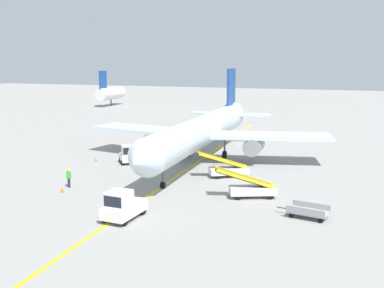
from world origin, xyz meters
TOP-DOWN VIEW (x-y plane):
  - ground_plane at (0.00, 0.00)m, footprint 300.00×300.00m
  - taxi_line_yellow at (-0.53, 5.00)m, footprint 2.62×79.98m
  - airliner at (-0.55, 14.06)m, footprint 28.60×35.28m
  - pushback_tug at (0.34, -6.37)m, footprint 2.13×3.72m
  - baggage_tug_near_wing at (-7.85, 9.61)m, footprint 2.50×2.69m
  - belt_loader_forward_hold at (4.14, 7.86)m, footprint 4.96×3.57m
  - belt_loader_aft_hold at (7.79, 1.99)m, footprint 5.09×3.13m
  - baggage_cart_loaded at (12.74, -1.52)m, footprint 3.84×2.05m
  - ground_crew_marshaller at (-8.18, -0.63)m, footprint 0.36×0.24m
  - safety_cone_nose_left at (-11.65, 9.41)m, footprint 0.36×0.36m
  - safety_cone_nose_right at (1.62, 11.34)m, footprint 0.36×0.36m
  - safety_cone_wingtip_left at (-7.80, -2.18)m, footprint 0.36×0.36m
  - distant_aircraft_far_left at (-42.42, 65.97)m, footprint 3.00×10.10m

SIDE VIEW (x-z plane):
  - ground_plane at x=0.00m, z-range 0.00..0.00m
  - taxi_line_yellow at x=-0.53m, z-range 0.00..0.01m
  - safety_cone_nose_left at x=-11.65m, z-range 0.00..0.44m
  - safety_cone_nose_right at x=1.62m, z-range 0.00..0.44m
  - safety_cone_wingtip_left at x=-7.80m, z-range 0.00..0.44m
  - baggage_cart_loaded at x=12.74m, z-range 0.00..0.94m
  - belt_loader_forward_hold at x=4.14m, z-range -0.52..2.07m
  - belt_loader_aft_hold at x=7.79m, z-range -0.52..2.07m
  - ground_crew_marshaller at x=-8.18m, z-range 0.06..1.76m
  - baggage_tug_near_wing at x=-7.85m, z-range -0.12..1.98m
  - pushback_tug at x=0.34m, z-range -0.11..2.09m
  - distant_aircraft_far_left at x=-42.42m, z-range -1.18..7.62m
  - airliner at x=-0.55m, z-range -1.63..8.47m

